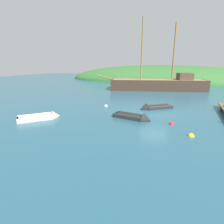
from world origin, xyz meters
name	(u,v)px	position (x,y,z in m)	size (l,w,h in m)	color
ground_plane	(155,111)	(0.00, 0.00, 0.00)	(120.00, 120.00, 0.00)	#285B70
shore_hill	(161,81)	(-4.01, 34.00, 0.00)	(54.37, 21.75, 8.31)	#387033
sailing_ship	(158,86)	(-2.01, 14.89, 0.67)	(18.40, 8.17, 12.58)	#38281E
rowboat_near_dock	(43,118)	(-8.13, -6.15, 0.10)	(2.99, 3.19, 1.05)	beige
rowboat_far	(135,118)	(-1.13, -3.26, 0.09)	(3.37, 1.50, 0.96)	black
rowboat_center	(153,108)	(-0.32, 0.83, 0.09)	(3.29, 3.03, 1.02)	black
buoy_yellow	(191,136)	(3.13, -5.44, 0.00)	(0.40, 0.40, 0.40)	yellow
buoy_white	(106,106)	(-5.23, 0.05, 0.00)	(0.38, 0.38, 0.38)	white
buoy_red	(172,124)	(1.81, -3.47, 0.00)	(0.39, 0.39, 0.39)	red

